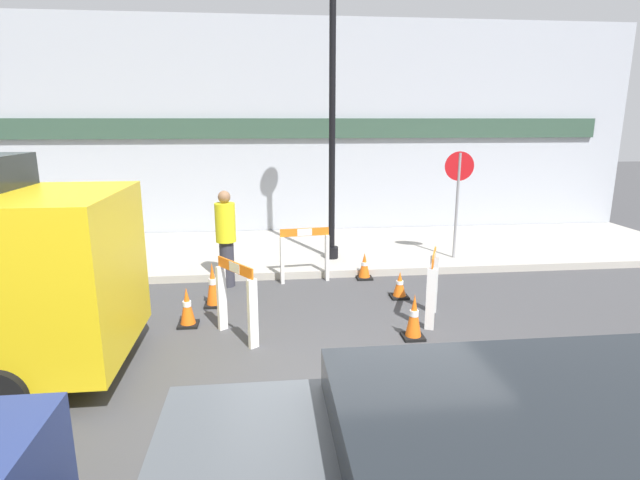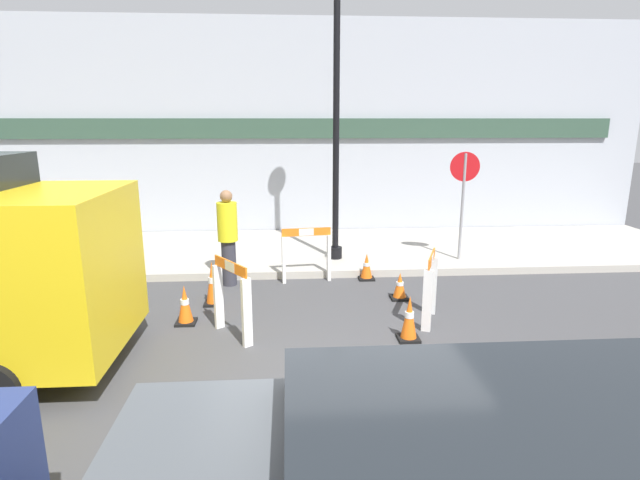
% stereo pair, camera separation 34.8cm
% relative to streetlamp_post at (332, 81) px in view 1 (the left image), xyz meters
% --- Properties ---
extents(ground_plane, '(60.00, 60.00, 0.00)m').
position_rel_streetlamp_post_xyz_m(ground_plane, '(-0.55, -5.44, -3.75)').
color(ground_plane, '#424244').
extents(sidewalk_slab, '(18.00, 3.82, 0.15)m').
position_rel_streetlamp_post_xyz_m(sidewalk_slab, '(-0.55, 0.97, -3.68)').
color(sidewalk_slab, '#ADA89E').
rests_on(sidewalk_slab, ground_plane).
extents(storefront_facade, '(18.00, 0.22, 5.50)m').
position_rel_streetlamp_post_xyz_m(storefront_facade, '(-0.55, 2.95, -1.00)').
color(storefront_facade, '#A3A8B2').
rests_on(storefront_facade, ground_plane).
extents(streetlamp_post, '(0.44, 0.44, 5.65)m').
position_rel_streetlamp_post_xyz_m(streetlamp_post, '(0.00, 0.00, 0.00)').
color(streetlamp_post, black).
rests_on(streetlamp_post, sidewalk_slab).
extents(stop_sign, '(0.60, 0.09, 2.24)m').
position_rel_streetlamp_post_xyz_m(stop_sign, '(2.61, -0.24, -2.10)').
color(stop_sign, gray).
rests_on(stop_sign, sidewalk_slab).
extents(barricade_0, '(0.94, 0.24, 1.04)m').
position_rel_streetlamp_post_xyz_m(barricade_0, '(-0.66, -1.09, -3.18)').
color(barricade_0, white).
rests_on(barricade_0, ground_plane).
extents(barricade_1, '(0.61, 0.78, 1.12)m').
position_rel_streetlamp_post_xyz_m(barricade_1, '(-1.80, -3.53, -3.15)').
color(barricade_1, white).
rests_on(barricade_1, ground_plane).
extents(barricade_2, '(0.41, 0.76, 1.08)m').
position_rel_streetlamp_post_xyz_m(barricade_2, '(1.12, -3.20, -3.18)').
color(barricade_2, white).
rests_on(barricade_2, ground_plane).
extents(traffic_cone_0, '(0.30, 0.30, 0.75)m').
position_rel_streetlamp_post_xyz_m(traffic_cone_0, '(-2.26, -2.22, -3.39)').
color(traffic_cone_0, black).
rests_on(traffic_cone_0, ground_plane).
extents(traffic_cone_1, '(0.30, 0.30, 0.52)m').
position_rel_streetlamp_post_xyz_m(traffic_cone_1, '(0.51, -1.04, -3.50)').
color(traffic_cone_1, black).
rests_on(traffic_cone_1, ground_plane).
extents(traffic_cone_2, '(0.30, 0.30, 0.47)m').
position_rel_streetlamp_post_xyz_m(traffic_cone_2, '(0.91, -2.16, -3.53)').
color(traffic_cone_2, black).
rests_on(traffic_cone_2, ground_plane).
extents(traffic_cone_3, '(0.30, 0.30, 0.65)m').
position_rel_streetlamp_post_xyz_m(traffic_cone_3, '(0.67, -3.80, -3.44)').
color(traffic_cone_3, black).
rests_on(traffic_cone_3, ground_plane).
extents(traffic_cone_4, '(0.30, 0.30, 0.61)m').
position_rel_streetlamp_post_xyz_m(traffic_cone_4, '(-2.57, -3.01, -3.46)').
color(traffic_cone_4, black).
rests_on(traffic_cone_4, ground_plane).
extents(person_worker, '(0.51, 0.51, 1.78)m').
position_rel_streetlamp_post_xyz_m(person_worker, '(-2.10, -1.19, -2.79)').
color(person_worker, '#33333D').
rests_on(person_worker, ground_plane).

